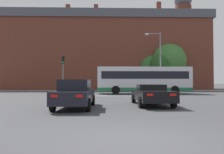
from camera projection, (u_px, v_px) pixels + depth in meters
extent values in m
plane|color=#3D3D3F|center=(136.00, 140.00, 5.34)|extent=(400.00, 400.00, 0.00)
cube|color=silver|center=(113.00, 96.00, 22.67)|extent=(8.75, 0.30, 0.01)
cube|color=#A09B91|center=(111.00, 91.00, 36.82)|extent=(69.72, 2.50, 0.01)
cube|color=brown|center=(98.00, 57.00, 47.72)|extent=(44.58, 13.42, 13.80)
cube|color=#4C4F56|center=(98.00, 22.00, 47.91)|extent=(45.48, 13.96, 1.64)
cube|color=brown|center=(16.00, 15.00, 49.70)|extent=(0.90, 0.90, 2.66)
cube|color=brown|center=(46.00, 17.00, 50.97)|extent=(0.90, 0.90, 2.66)
cube|color=brown|center=(68.00, 11.00, 46.88)|extent=(0.90, 0.90, 2.66)
cube|color=brown|center=(96.00, 11.00, 46.87)|extent=(0.90, 0.90, 2.66)
cube|color=brown|center=(124.00, 17.00, 51.43)|extent=(0.90, 0.90, 2.66)
cube|color=brown|center=(159.00, 9.00, 45.38)|extent=(0.90, 0.90, 2.66)
cube|color=brown|center=(182.00, 15.00, 49.51)|extent=(0.90, 0.90, 2.66)
cylinder|color=#5B2D22|center=(183.00, 12.00, 48.44)|extent=(3.51, 3.51, 3.00)
cube|color=black|center=(75.00, 96.00, 11.94)|extent=(1.86, 4.60, 0.64)
cube|color=black|center=(75.00, 85.00, 11.91)|extent=(1.57, 2.08, 0.59)
cylinder|color=black|center=(65.00, 100.00, 13.34)|extent=(0.23, 0.64, 0.64)
cylinder|color=black|center=(93.00, 100.00, 13.36)|extent=(0.23, 0.64, 0.64)
cylinder|color=black|center=(53.00, 105.00, 10.51)|extent=(0.23, 0.64, 0.64)
cylinder|color=black|center=(88.00, 105.00, 10.53)|extent=(0.23, 0.64, 0.64)
cube|color=red|center=(54.00, 96.00, 9.64)|extent=(0.32, 0.06, 0.12)
cube|color=red|center=(79.00, 96.00, 9.65)|extent=(0.32, 0.06, 0.12)
cube|color=black|center=(151.00, 95.00, 13.44)|extent=(1.94, 4.76, 0.61)
cube|color=black|center=(151.00, 87.00, 13.57)|extent=(1.64, 1.44, 0.34)
cylinder|color=black|center=(134.00, 98.00, 14.87)|extent=(0.23, 0.64, 0.64)
cylinder|color=black|center=(160.00, 98.00, 14.93)|extent=(0.23, 0.64, 0.64)
cylinder|color=black|center=(141.00, 102.00, 11.93)|extent=(0.23, 0.64, 0.64)
cylinder|color=black|center=(173.00, 102.00, 12.00)|extent=(0.23, 0.64, 0.64)
cube|color=red|center=(150.00, 95.00, 11.03)|extent=(0.32, 0.05, 0.12)
cube|color=red|center=(173.00, 95.00, 11.08)|extent=(0.32, 0.05, 0.12)
cube|color=silver|center=(144.00, 79.00, 26.97)|extent=(11.32, 2.48, 2.93)
cube|color=#1E7042|center=(144.00, 89.00, 26.94)|extent=(11.34, 2.50, 0.44)
cube|color=black|center=(144.00, 75.00, 26.98)|extent=(10.41, 2.51, 0.90)
cylinder|color=black|center=(116.00, 90.00, 25.66)|extent=(1.00, 0.28, 1.00)
cylinder|color=black|center=(115.00, 89.00, 28.04)|extent=(1.00, 0.28, 1.00)
cylinder|color=black|center=(175.00, 90.00, 25.84)|extent=(1.00, 0.28, 1.00)
cylinder|color=black|center=(169.00, 89.00, 28.22)|extent=(1.00, 0.28, 1.00)
cylinder|color=slate|center=(63.00, 80.00, 22.91)|extent=(0.12, 0.12, 3.37)
cube|color=black|center=(63.00, 60.00, 22.96)|extent=(0.26, 0.20, 0.80)
sphere|color=black|center=(63.00, 57.00, 22.84)|extent=(0.17, 0.17, 0.17)
sphere|color=black|center=(63.00, 60.00, 22.83)|extent=(0.17, 0.17, 0.17)
sphere|color=#1ED14C|center=(63.00, 62.00, 22.82)|extent=(0.17, 0.17, 0.17)
cylinder|color=slate|center=(143.00, 82.00, 36.29)|extent=(0.12, 0.12, 2.85)
cube|color=black|center=(143.00, 71.00, 36.33)|extent=(0.26, 0.20, 0.80)
sphere|color=black|center=(143.00, 70.00, 36.21)|extent=(0.17, 0.17, 0.17)
sphere|color=black|center=(143.00, 71.00, 36.20)|extent=(0.17, 0.17, 0.17)
sphere|color=#1ED14C|center=(143.00, 73.00, 36.20)|extent=(0.17, 0.17, 0.17)
cylinder|color=slate|center=(161.00, 63.00, 27.79)|extent=(0.16, 0.16, 7.80)
cylinder|color=slate|center=(154.00, 34.00, 27.86)|extent=(1.74, 0.10, 0.10)
ellipsoid|color=#B2B2B7|center=(147.00, 34.00, 27.84)|extent=(0.50, 0.36, 0.22)
cylinder|color=black|center=(162.00, 88.00, 37.18)|extent=(0.13, 0.13, 0.84)
cylinder|color=black|center=(163.00, 88.00, 37.31)|extent=(0.13, 0.13, 0.84)
cube|color=navy|center=(162.00, 84.00, 37.26)|extent=(0.44, 0.44, 0.66)
sphere|color=tan|center=(162.00, 81.00, 37.27)|extent=(0.25, 0.25, 0.25)
cylinder|color=#4C3823|center=(169.00, 83.00, 40.93)|extent=(0.36, 0.36, 2.72)
ellipsoid|color=#3D7033|center=(169.00, 61.00, 41.02)|extent=(6.31, 6.31, 6.62)
cylinder|color=#4C3823|center=(160.00, 82.00, 39.22)|extent=(0.36, 0.36, 2.88)
ellipsoid|color=#234C1E|center=(160.00, 65.00, 39.29)|extent=(3.69, 3.69, 3.88)
cylinder|color=#4C3823|center=(152.00, 84.00, 41.31)|extent=(0.36, 0.36, 2.05)
ellipsoid|color=#33662D|center=(152.00, 68.00, 41.38)|extent=(4.68, 4.68, 4.91)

